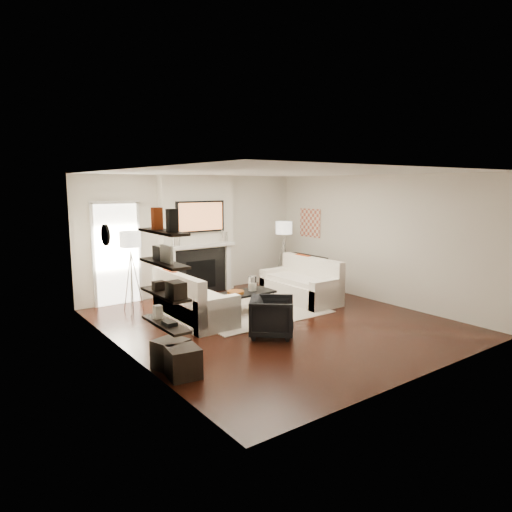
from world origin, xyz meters
TOP-DOWN VIEW (x-y plane):
  - room_envelope at (0.00, 0.00)m, footprint 6.00×6.00m
  - chimney_breast at (0.00, 2.88)m, footprint 1.80×0.25m
  - fireplace_surround at (0.00, 2.74)m, footprint 1.30×0.02m
  - firebox at (0.00, 2.73)m, footprint 0.75×0.02m
  - mantel_pilaster_l at (-0.72, 2.71)m, footprint 0.12×0.08m
  - mantel_pilaster_r at (0.72, 2.71)m, footprint 0.12×0.08m
  - mantel_shelf at (0.00, 2.69)m, footprint 1.70×0.18m
  - tv_body at (0.00, 2.71)m, footprint 1.20×0.06m
  - tv_screen at (0.00, 2.68)m, footprint 1.10×0.00m
  - candlestick_l_tall at (-0.55, 2.70)m, footprint 0.04×0.04m
  - candlestick_l_short at (-0.68, 2.70)m, footprint 0.04×0.04m
  - candlestick_r_tall at (0.55, 2.70)m, footprint 0.04×0.04m
  - candlestick_r_short at (0.68, 2.70)m, footprint 0.04×0.04m
  - hallway_panel at (-1.85, 2.98)m, footprint 0.90×0.02m
  - door_trim_l at (-2.33, 2.96)m, footprint 0.06×0.06m
  - door_trim_r at (-1.37, 2.96)m, footprint 0.06×0.06m
  - door_trim_top at (-1.85, 2.96)m, footprint 1.02×0.06m
  - rug at (0.09, 0.81)m, footprint 2.60×2.00m
  - loveseat_left_base at (-1.14, 0.95)m, footprint 0.85×1.80m
  - loveseat_left_back at (-1.47, 0.95)m, footprint 0.18×1.80m
  - loveseat_left_arm_n at (-1.14, 0.14)m, footprint 0.85×0.18m
  - loveseat_left_arm_s at (-1.14, 1.76)m, footprint 0.85×0.18m
  - loveseat_left_cushion at (-1.09, 0.95)m, footprint 0.63×1.44m
  - pillow_left_orange at (-1.47, 1.25)m, footprint 0.10×0.42m
  - pillow_left_charcoal at (-1.47, 0.65)m, footprint 0.10×0.40m
  - loveseat_right_base at (1.40, 0.90)m, footprint 0.85×1.80m
  - loveseat_right_back at (1.74, 0.90)m, footprint 0.18×1.80m
  - loveseat_right_arm_n at (1.40, 0.09)m, footprint 0.85×0.18m
  - loveseat_right_arm_s at (1.40, 1.71)m, footprint 0.85×0.18m
  - loveseat_right_cushion at (1.35, 0.90)m, footprint 0.63×1.44m
  - pillow_right_orange at (1.74, 1.20)m, footprint 0.10×0.42m
  - pillow_right_charcoal at (1.74, 0.60)m, footprint 0.10×0.40m
  - coffee_table at (-0.07, 0.83)m, footprint 1.10×0.55m
  - coffee_leg_nw at (-0.57, 0.61)m, footprint 0.02×0.02m
  - coffee_leg_ne at (0.43, 0.61)m, footprint 0.02×0.02m
  - coffee_leg_sw at (-0.57, 1.05)m, footprint 0.02×0.02m
  - coffee_leg_se at (0.43, 1.05)m, footprint 0.02×0.02m
  - hurricane_glass at (0.08, 0.83)m, footprint 0.17×0.17m
  - hurricane_candle at (0.08, 0.83)m, footprint 0.11×0.11m
  - copper_bowl at (-0.32, 0.83)m, footprint 0.33×0.33m
  - armchair at (-0.52, -0.56)m, footprint 0.95×0.96m
  - lamp_left_post at (-1.85, 2.18)m, footprint 0.02×0.02m
  - lamp_left_shade at (-1.85, 2.18)m, footprint 0.40×0.40m
  - lamp_left_leg_a at (-1.74, 2.18)m, footprint 0.25×0.02m
  - lamp_left_leg_b at (-1.91, 2.27)m, footprint 0.14×0.22m
  - lamp_left_leg_c at (-1.91, 2.08)m, footprint 0.14×0.22m
  - lamp_right_post at (2.05, 2.25)m, footprint 0.02×0.02m
  - lamp_right_shade at (2.05, 2.25)m, footprint 0.40×0.40m
  - lamp_right_leg_a at (2.16, 2.25)m, footprint 0.25×0.02m
  - lamp_right_leg_b at (2.00, 2.35)m, footprint 0.14×0.22m
  - lamp_right_leg_c at (1.99, 2.16)m, footprint 0.14×0.22m
  - console_top at (2.57, 2.01)m, footprint 0.35×1.20m
  - console_leg_n at (2.57, 1.46)m, footprint 0.30×0.04m
  - console_leg_s at (2.57, 2.56)m, footprint 0.30×0.04m
  - wall_art at (2.73, 2.05)m, footprint 0.03×0.70m
  - shelf_bottom at (-2.62, -1.00)m, footprint 0.25×1.00m
  - shelf_lower at (-2.62, -1.00)m, footprint 0.25×1.00m
  - shelf_upper at (-2.62, -1.00)m, footprint 0.25×1.00m
  - shelf_top at (-2.62, -1.00)m, footprint 0.25×1.00m
  - decor_magfile_a at (-2.62, -1.27)m, footprint 0.12×0.10m
  - decor_magfile_b at (-2.62, -0.84)m, footprint 0.12×0.10m
  - decor_frame_a at (-2.62, -1.08)m, footprint 0.04×0.30m
  - decor_frame_b at (-2.62, -0.81)m, footprint 0.04×0.22m
  - decor_wine_rack at (-2.62, -1.33)m, footprint 0.18×0.25m
  - decor_box_small at (-2.62, -0.82)m, footprint 0.15×0.12m
  - decor_books at (-2.62, -1.12)m, footprint 0.14×0.20m
  - decor_box_tall at (-2.62, -0.76)m, footprint 0.10×0.10m
  - clock_rim at (-2.73, 0.90)m, footprint 0.04×0.34m
  - clock_face at (-2.71, 0.90)m, footprint 0.01×0.29m
  - ottoman_near at (-2.47, -0.81)m, footprint 0.50×0.50m
  - ottoman_far at (-2.47, -1.18)m, footprint 0.45×0.45m

SIDE VIEW (x-z plane):
  - rug at x=0.09m, z-range 0.00..0.01m
  - coffee_leg_nw at x=-0.57m, z-range 0.00..0.38m
  - coffee_leg_ne at x=0.43m, z-range 0.00..0.38m
  - coffee_leg_sw at x=-0.57m, z-range 0.00..0.38m
  - coffee_leg_se at x=0.43m, z-range 0.00..0.38m
  - ottoman_near at x=-2.47m, z-range 0.00..0.40m
  - ottoman_far at x=-2.47m, z-range 0.00..0.40m
  - loveseat_left_base at x=-1.14m, z-range 0.00..0.42m
  - loveseat_right_base at x=1.40m, z-range 0.00..0.42m
  - loveseat_left_arm_n at x=-1.14m, z-range 0.00..0.60m
  - loveseat_left_arm_s at x=-1.14m, z-range 0.00..0.60m
  - loveseat_right_arm_n at x=1.40m, z-range 0.00..0.60m
  - loveseat_right_arm_s at x=1.40m, z-range 0.00..0.60m
  - console_leg_n at x=2.57m, z-range 0.00..0.71m
  - console_leg_s at x=2.57m, z-range 0.00..0.71m
  - armchair at x=-0.52m, z-range 0.00..0.72m
  - coffee_table at x=-0.07m, z-range 0.38..0.42m
  - copper_bowl at x=-0.32m, z-range 0.42..0.47m
  - firebox at x=0.00m, z-range 0.12..0.78m
  - loveseat_left_cushion at x=-1.09m, z-range 0.42..0.52m
  - loveseat_right_cushion at x=1.35m, z-range 0.42..0.52m
  - hurricane_candle at x=0.08m, z-range 0.41..0.58m
  - fireplace_surround at x=0.00m, z-range 0.00..1.04m
  - loveseat_left_back at x=-1.47m, z-range 0.13..0.93m
  - loveseat_right_back at x=1.74m, z-range 0.13..0.93m
  - mantel_pilaster_l at x=-0.72m, z-range 0.00..1.10m
  - mantel_pilaster_r at x=0.72m, z-range 0.00..1.10m
  - hurricane_glass at x=0.08m, z-range 0.41..0.71m
  - lamp_left_leg_a at x=-1.74m, z-range -0.02..1.22m
  - lamp_left_leg_b at x=-1.91m, z-range -0.02..1.22m
  - lamp_left_leg_c at x=-1.91m, z-range -0.02..1.22m
  - lamp_right_leg_a at x=2.16m, z-range -0.02..1.22m
  - lamp_right_leg_b at x=2.00m, z-range -0.02..1.22m
  - lamp_right_leg_c at x=1.99m, z-range -0.02..1.22m
  - lamp_left_post at x=-1.85m, z-range 0.00..1.20m
  - lamp_right_post at x=2.05m, z-range 0.00..1.20m
  - shelf_bottom at x=-2.62m, z-range 0.68..0.72m
  - pillow_left_charcoal at x=-1.47m, z-range 0.52..0.92m
  - pillow_right_charcoal at x=1.74m, z-range 0.52..0.92m
  - pillow_left_orange at x=-1.47m, z-range 0.52..0.94m
  - pillow_right_orange at x=1.74m, z-range 0.52..0.94m
  - console_top at x=2.57m, z-range 0.71..0.75m
  - decor_books at x=-2.62m, z-range 0.72..0.77m
  - decor_box_tall at x=-2.62m, z-range 0.72..0.90m
  - door_trim_l at x=-2.33m, z-range -0.03..2.13m
  - door_trim_r at x=-1.37m, z-range -0.03..2.13m
  - hallway_panel at x=-1.85m, z-range 0.00..2.10m
  - shelf_lower at x=-2.62m, z-range 1.08..1.12m
  - mantel_shelf at x=0.00m, z-range 1.09..1.16m
  - decor_box_small at x=-2.62m, z-range 1.12..1.24m
  - decor_wine_rack at x=-2.62m, z-range 1.12..1.32m
  - candlestick_l_short at x=-0.68m, z-range 1.15..1.40m
  - candlestick_r_short at x=0.68m, z-range 1.15..1.40m
  - candlestick_l_tall at x=-0.55m, z-range 1.16..1.45m
  - candlestick_r_tall at x=0.55m, z-range 1.16..1.45m
  - room_envelope at x=0.00m, z-range -1.65..4.35m
  - chimney_breast at x=0.00m, z-range 0.00..2.70m
  - lamp_left_shade at x=-1.85m, z-range 1.30..1.60m
  - lamp_right_shade at x=2.05m, z-range 1.30..1.60m
  - shelf_upper at x=-2.62m, z-range 1.48..1.52m
  - wall_art at x=2.73m, z-range 1.20..1.90m
  - decor_frame_b at x=-2.62m, z-range 1.52..1.70m
  - decor_frame_a at x=-2.62m, z-range 1.52..1.74m
  - clock_rim at x=-2.73m, z-range 1.53..1.87m
  - clock_face at x=-2.71m, z-range 1.55..1.84m
  - tv_screen at x=0.00m, z-range 1.47..2.09m
  - tv_body at x=0.00m, z-range 1.43..2.13m
  - shelf_top at x=-2.62m, z-range 1.88..1.92m
  - decor_magfile_a at x=-2.62m, z-range 1.92..2.20m
  - decor_magfile_b at x=-2.62m, z-range 1.92..2.20m
  - door_trim_top at x=-1.85m, z-range 2.10..2.16m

